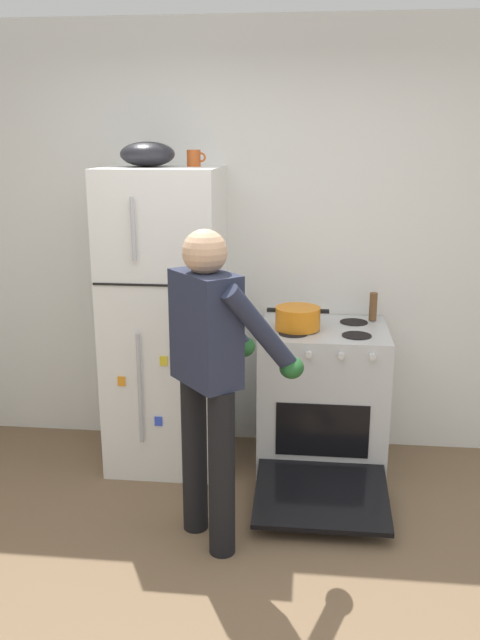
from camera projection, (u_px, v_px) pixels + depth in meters
The scene contains 9 objects.
ground at pixel (218, 636), 2.77m from camera, with size 8.00×8.00×0.00m, color brown.
kitchen_wall_back at pixel (258, 242), 4.28m from camera, with size 6.00×0.10×2.70m, color white.
refrigerator at pixel (166, 320), 4.08m from camera, with size 0.68×0.72×1.84m.
stove_range at pixel (322, 400), 4.09m from camera, with size 0.76×1.21×0.90m.
person_cook at pixel (212, 363), 3.20m from camera, with size 0.66×0.69×1.60m.
red_pot at pixel (298, 318), 3.94m from camera, with size 0.37×0.27×0.13m.
coffee_mug at pixel (194, 158), 3.86m from camera, with size 0.11×0.08×0.10m.
pepper_mill at pixel (373, 306), 4.13m from camera, with size 0.05×0.05×0.17m, color brown.
mixing_bowl at pixel (148, 154), 3.83m from camera, with size 0.31×0.31×0.14m, color black.
Camera 1 is at (0.34, -2.30, 2.00)m, focal length 37.41 mm.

